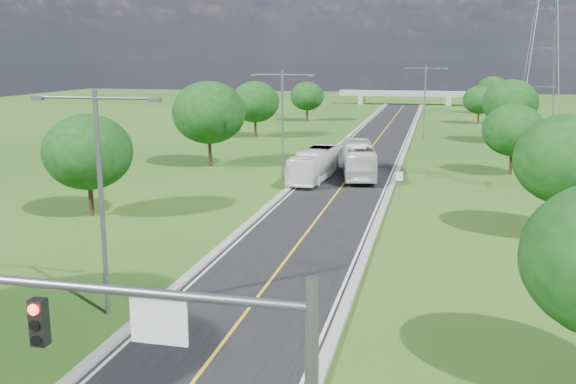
{
  "coord_description": "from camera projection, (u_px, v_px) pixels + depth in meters",
  "views": [
    {
      "loc": [
        7.99,
        -12.36,
        11.34
      ],
      "look_at": [
        -0.92,
        25.59,
        3.0
      ],
      "focal_mm": 40.0,
      "sensor_mm": 36.0,
      "label": 1
    }
  ],
  "objects": [
    {
      "name": "tree_le",
      "position": [
        307.0,
        96.0,
        111.55
      ],
      "size": [
        5.88,
        5.88,
        6.84
      ],
      "color": "black",
      "rests_on": "ground"
    },
    {
      "name": "tree_rd",
      "position": [
        510.0,
        103.0,
        83.37
      ],
      "size": [
        7.14,
        7.14,
        8.3
      ],
      "color": "black",
      "rests_on": "ground"
    },
    {
      "name": "tree_re",
      "position": [
        479.0,
        100.0,
        107.04
      ],
      "size": [
        5.46,
        5.46,
        6.35
      ],
      "color": "black",
      "rests_on": "ground"
    },
    {
      "name": "bus_outbound",
      "position": [
        359.0,
        160.0,
        60.57
      ],
      "size": [
        4.61,
        11.78,
        3.2
      ],
      "primitive_type": "imported",
      "rotation": [
        0.0,
        0.0,
        3.31
      ],
      "color": "silver",
      "rests_on": "road"
    },
    {
      "name": "speed_limit_sign",
      "position": [
        399.0,
        181.0,
        50.59
      ],
      "size": [
        0.55,
        0.09,
        2.4
      ],
      "color": "slate",
      "rests_on": "ground"
    },
    {
      "name": "streetlight_far_right",
      "position": [
        425.0,
        95.0,
        87.59
      ],
      "size": [
        5.9,
        0.25,
        10.0
      ],
      "color": "slate",
      "rests_on": "ground"
    },
    {
      "name": "streetlight_near_left",
      "position": [
        100.0,
        184.0,
        27.44
      ],
      "size": [
        5.9,
        0.25,
        10.0
      ],
      "color": "slate",
      "rests_on": "ground"
    },
    {
      "name": "tree_ld",
      "position": [
        255.0,
        102.0,
        89.13
      ],
      "size": [
        6.72,
        6.72,
        7.82
      ],
      "color": "black",
      "rests_on": "ground"
    },
    {
      "name": "tree_rb",
      "position": [
        569.0,
        160.0,
        39.87
      ],
      "size": [
        6.72,
        6.72,
        7.82
      ],
      "color": "black",
      "rests_on": "ground"
    },
    {
      "name": "tree_lc",
      "position": [
        209.0,
        112.0,
        65.71
      ],
      "size": [
        7.56,
        7.56,
        8.79
      ],
      "color": "black",
      "rests_on": "ground"
    },
    {
      "name": "tree_rc",
      "position": [
        513.0,
        130.0,
        61.16
      ],
      "size": [
        5.88,
        5.88,
        6.84
      ],
      "color": "black",
      "rests_on": "ground"
    },
    {
      "name": "power_tower_far",
      "position": [
        544.0,
        40.0,
        116.65
      ],
      "size": [
        9.0,
        6.4,
        28.0
      ],
      "color": "slate",
      "rests_on": "ground"
    },
    {
      "name": "ground",
      "position": [
        365.0,
        157.0,
        73.04
      ],
      "size": [
        260.0,
        260.0,
        0.0
      ],
      "primitive_type": "plane",
      "color": "#1D4914",
      "rests_on": "ground"
    },
    {
      "name": "tree_rf",
      "position": [
        493.0,
        90.0,
        125.16
      ],
      "size": [
        6.3,
        6.3,
        7.33
      ],
      "color": "black",
      "rests_on": "ground"
    },
    {
      "name": "tree_lb",
      "position": [
        88.0,
        152.0,
        45.18
      ],
      "size": [
        6.3,
        6.3,
        7.33
      ],
      "color": "black",
      "rests_on": "ground"
    },
    {
      "name": "curb_left",
      "position": [
        336.0,
        147.0,
        79.68
      ],
      "size": [
        0.5,
        150.0,
        0.22
      ],
      "primitive_type": "cube",
      "color": "gray",
      "rests_on": "ground"
    },
    {
      "name": "overpass",
      "position": [
        404.0,
        94.0,
        148.69
      ],
      "size": [
        30.0,
        3.0,
        3.2
      ],
      "color": "gray",
      "rests_on": "ground"
    },
    {
      "name": "road",
      "position": [
        370.0,
        149.0,
        78.75
      ],
      "size": [
        8.0,
        150.0,
        0.06
      ],
      "primitive_type": "cube",
      "color": "black",
      "rests_on": "ground"
    },
    {
      "name": "signal_mast",
      "position": [
        210.0,
        376.0,
        13.12
      ],
      "size": [
        8.54,
        0.33,
        7.2
      ],
      "color": "slate",
      "rests_on": "ground"
    },
    {
      "name": "streetlight_mid_left",
      "position": [
        282.0,
        115.0,
        58.86
      ],
      "size": [
        5.9,
        0.25,
        10.0
      ],
      "color": "slate",
      "rests_on": "ground"
    },
    {
      "name": "bus_inbound",
      "position": [
        314.0,
        165.0,
        58.81
      ],
      "size": [
        3.05,
        10.44,
        2.87
      ],
      "primitive_type": "imported",
      "rotation": [
        0.0,
        0.0,
        -0.06
      ],
      "color": "white",
      "rests_on": "road"
    },
    {
      "name": "curb_right",
      "position": [
        405.0,
        150.0,
        77.78
      ],
      "size": [
        0.5,
        150.0,
        0.22
      ],
      "primitive_type": "cube",
      "color": "gray",
      "rests_on": "ground"
    }
  ]
}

